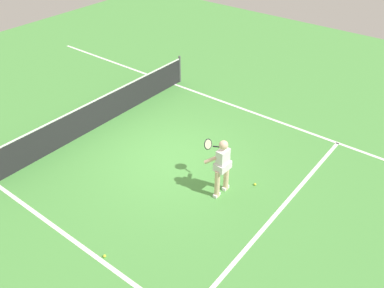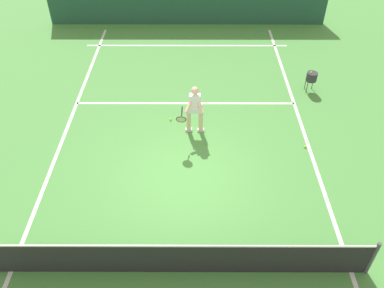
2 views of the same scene
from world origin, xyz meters
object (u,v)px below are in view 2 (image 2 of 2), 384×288
Objects in this scene: tennis_player at (194,109)px; ball_hopper at (312,77)px; tennis_ball_near at (305,147)px; tennis_ball_mid at (170,119)px.

tennis_player reaches higher than ball_hopper.
tennis_player is 23.48× the size of tennis_ball_near.
ball_hopper is at bearing -159.92° from tennis_ball_mid.
tennis_ball_near and tennis_ball_mid have the same top height.
tennis_ball_mid is (3.93, -1.29, 0.00)m from tennis_ball_near.
ball_hopper is at bearing -150.10° from tennis_player.
tennis_ball_near is at bearing 161.88° from tennis_ball_mid.
tennis_ball_mid is at bearing 20.08° from ball_hopper.
tennis_ball_mid is at bearing -36.85° from tennis_player.
tennis_ball_mid is 5.03m from ball_hopper.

